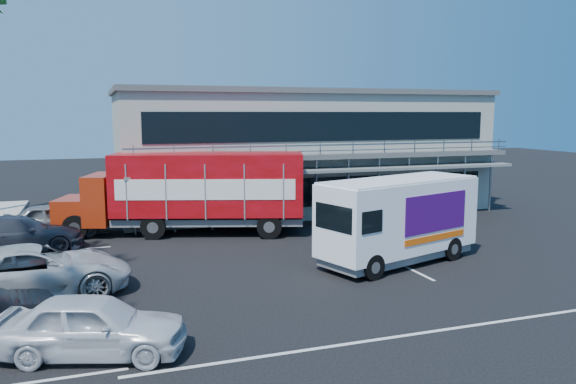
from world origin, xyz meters
name	(u,v)px	position (x,y,z in m)	size (l,w,h in m)	color
ground	(359,271)	(0.00, 0.00, 0.00)	(120.00, 120.00, 0.00)	black
building	(297,149)	(3.00, 14.94, 3.66)	(22.40, 12.00, 7.30)	#999F92
red_truck	(192,190)	(-4.78, 8.75, 2.20)	(12.13, 6.22, 3.99)	#98240C
white_van	(399,219)	(1.99, 0.59, 1.79)	(7.30, 4.38, 3.38)	white
parked_car_a	(93,326)	(-9.50, -4.57, 0.78)	(1.83, 4.55, 1.55)	silver
parked_car_c	(34,271)	(-11.28, 0.80, 0.85)	(2.81, 6.10, 1.70)	#BCBDBF
parked_car_d	(18,234)	(-12.50, 7.60, 0.77)	(2.16, 5.32, 1.54)	#2E323E
parked_car_e	(56,219)	(-11.17, 10.50, 0.80)	(1.90, 4.72, 1.61)	gray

